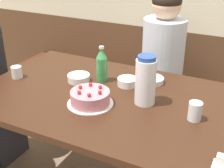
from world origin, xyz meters
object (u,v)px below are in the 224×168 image
bowl_side_dish (127,82)px  glass_water_tall (195,111)px  person_dark_striped (161,79)px  bench_seat (157,110)px  water_pitcher (146,81)px  birthday_cake (90,98)px  bowl_rice_small (152,80)px  glass_tumbler_short (17,72)px  bowl_soup_white (79,78)px  soju_bottle (102,65)px

bowl_side_dish → glass_water_tall: (0.44, -0.20, 0.02)m
bowl_side_dish → person_dark_striped: size_ratio=0.09×
bench_seat → water_pitcher: 1.06m
water_pitcher → bowl_side_dish: (-0.17, 0.15, -0.11)m
birthday_cake → bowl_rice_small: 0.44m
bowl_rice_small → glass_tumbler_short: bearing=-158.3°
bowl_soup_white → water_pitcher: bearing=-9.0°
water_pitcher → soju_bottle: bearing=157.0°
soju_bottle → glass_tumbler_short: bearing=-158.5°
bowl_rice_small → bowl_soup_white: bearing=-155.8°
bowl_soup_white → bowl_side_dish: bowl_side_dish is taller
soju_bottle → glass_water_tall: size_ratio=2.37×
bowl_soup_white → person_dark_striped: size_ratio=0.11×
water_pitcher → person_dark_striped: 0.77m
bowl_rice_small → glass_tumbler_short: size_ratio=1.93×
bowl_soup_white → bowl_side_dish: 0.29m
bowl_rice_small → person_dark_striped: person_dark_striped is taller
soju_bottle → glass_water_tall: bearing=-17.3°
water_pitcher → glass_tumbler_short: size_ratio=3.63×
glass_tumbler_short → water_pitcher: bearing=3.8°
water_pitcher → bowl_soup_white: (-0.45, 0.07, -0.11)m
soju_bottle → glass_tumbler_short: soju_bottle is taller
bench_seat → glass_water_tall: (0.45, -0.86, 0.57)m
bowl_soup_white → glass_water_tall: bearing=-9.4°
person_dark_striped → glass_tumbler_short: bearing=-42.4°
bench_seat → glass_tumbler_short: glass_tumbler_short is taller
birthday_cake → bowl_side_dish: bearing=74.5°
person_dark_striped → water_pitcher: bearing=10.6°
bowl_rice_small → glass_tumbler_short: (-0.77, -0.30, 0.02)m
bowl_side_dish → glass_water_tall: bearing=-24.4°
glass_water_tall → water_pitcher: bearing=170.0°
bench_seat → soju_bottle: soju_bottle is taller
bowl_side_dish → soju_bottle: bearing=-176.1°
bench_seat → water_pitcher: (0.18, -0.81, 0.65)m
bench_seat → birthday_cake: birthday_cake is taller
birthday_cake → soju_bottle: bearing=106.3°
glass_tumbler_short → person_dark_striped: person_dark_striped is taller
bench_seat → birthday_cake: (-0.07, -0.95, 0.56)m
glass_tumbler_short → person_dark_striped: (0.69, 0.75, -0.22)m
bowl_soup_white → glass_water_tall: glass_water_tall is taller
bench_seat → bowl_side_dish: bowl_side_dish is taller
bowl_soup_white → bowl_rice_small: 0.44m
glass_tumbler_short → person_dark_striped: size_ratio=0.06×
water_pitcher → bowl_rice_small: (-0.05, 0.25, -0.11)m
bench_seat → soju_bottle: (-0.15, -0.67, 0.63)m
bowl_rice_small → person_dark_striped: (-0.08, 0.45, -0.20)m
bench_seat → glass_tumbler_short: size_ratio=36.42×
bowl_rice_small → glass_water_tall: size_ratio=1.52×
bowl_rice_small → glass_tumbler_short: glass_tumbler_short is taller
bowl_side_dish → bench_seat: bearing=91.2°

